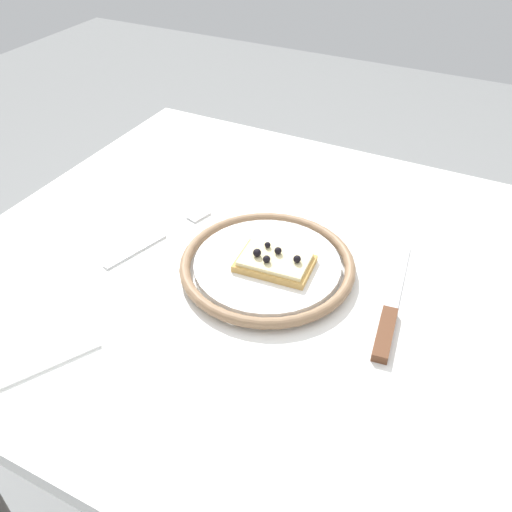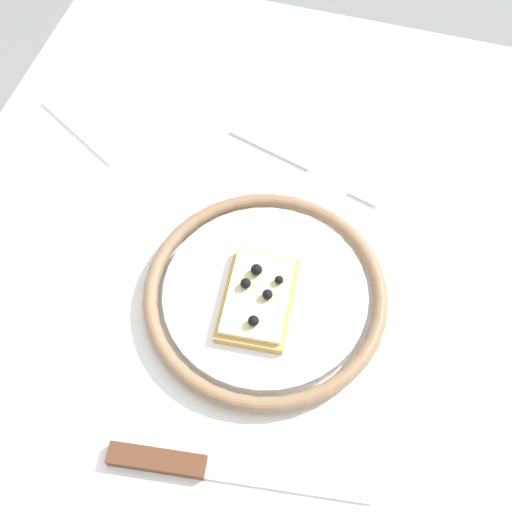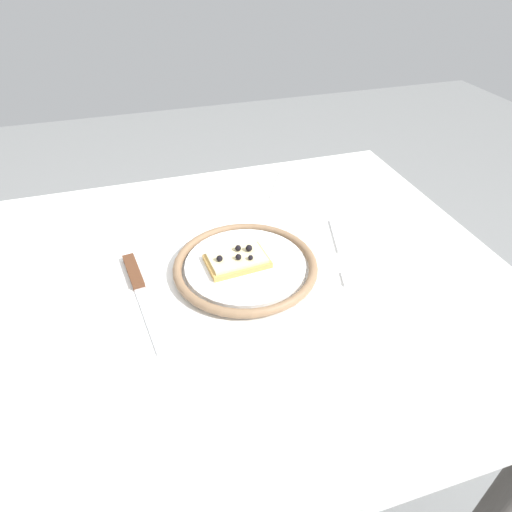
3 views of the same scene
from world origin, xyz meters
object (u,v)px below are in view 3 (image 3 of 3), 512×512
(knife, at_px, (138,283))
(napkin, at_px, (305,187))
(dining_table, at_px, (241,321))
(fork, at_px, (340,251))
(plate, at_px, (245,266))
(pizza_slice_near, at_px, (238,259))

(knife, distance_m, napkin, 0.46)
(dining_table, relative_size, fork, 4.74)
(dining_table, distance_m, plate, 0.12)
(napkin, bearing_deg, plate, 49.22)
(plate, bearing_deg, pizza_slice_near, -18.70)
(knife, bearing_deg, napkin, -149.78)
(dining_table, xyz_separation_m, pizza_slice_near, (-0.00, -0.02, 0.13))
(plate, bearing_deg, napkin, -130.78)
(pizza_slice_near, xyz_separation_m, fork, (-0.20, 0.00, -0.02))
(dining_table, distance_m, napkin, 0.36)
(plate, distance_m, knife, 0.18)
(dining_table, height_order, napkin, napkin)
(pizza_slice_near, xyz_separation_m, napkin, (-0.23, -0.24, -0.02))
(fork, bearing_deg, pizza_slice_near, -0.47)
(dining_table, xyz_separation_m, napkin, (-0.23, -0.26, 0.11))
(napkin, bearing_deg, dining_table, 48.84)
(pizza_slice_near, xyz_separation_m, knife, (0.17, -0.01, -0.02))
(fork, xyz_separation_m, napkin, (-0.03, -0.25, 0.00))
(plate, bearing_deg, fork, -179.25)
(plate, relative_size, knife, 1.05)
(knife, bearing_deg, plate, 174.84)
(plate, xyz_separation_m, napkin, (-0.21, -0.25, -0.01))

